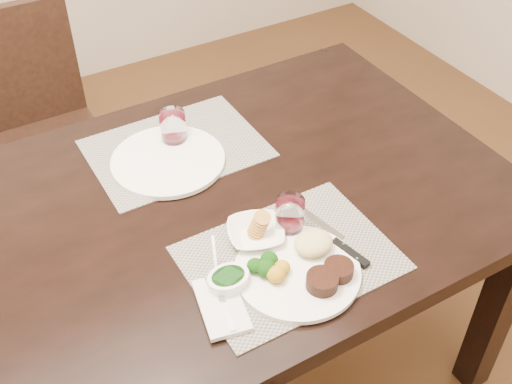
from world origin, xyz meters
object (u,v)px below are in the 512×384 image
dinner_plate (303,267)px  wine_glass_near (290,217)px  chair_far (36,123)px  steak_knife (342,246)px  far_plate (168,161)px  cracker_bowl (256,233)px

dinner_plate → wine_glass_near: bearing=55.5°
chair_far → wine_glass_near: (0.35, -1.12, 0.29)m
steak_knife → far_plate: (-0.22, 0.49, 0.00)m
dinner_plate → far_plate: 0.51m
dinner_plate → wine_glass_near: 0.14m
dinner_plate → far_plate: bearing=85.9°
chair_far → cracker_bowl: 1.16m
chair_far → steak_knife: 1.32m
dinner_plate → cracker_bowl: size_ratio=1.69×
wine_glass_near → far_plate: (-0.14, 0.38, -0.04)m
chair_far → steak_knife: (0.42, -1.23, 0.26)m
dinner_plate → wine_glass_near: (0.05, 0.13, 0.03)m
steak_knife → far_plate: 0.53m
steak_knife → far_plate: bearing=102.3°
dinner_plate → cracker_bowl: (-0.04, 0.14, 0.00)m
dinner_plate → far_plate: size_ratio=0.93×
wine_glass_near → far_plate: wine_glass_near is taller
wine_glass_near → chair_far: bearing=107.3°
cracker_bowl → wine_glass_near: (0.08, -0.02, 0.02)m
dinner_plate → far_plate: dinner_plate is taller
cracker_bowl → wine_glass_near: 0.09m
chair_far → far_plate: chair_far is taller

